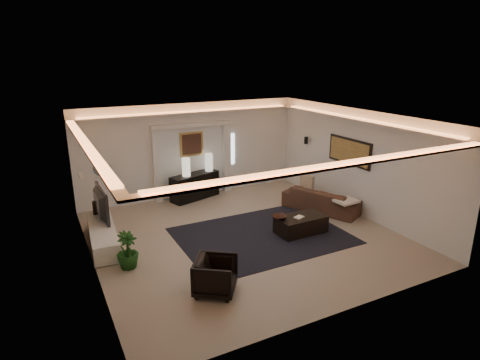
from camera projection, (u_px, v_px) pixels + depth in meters
name	position (u px, v px, depth m)	size (l,w,h in m)	color
floor	(244.00, 236.00, 9.93)	(7.00, 7.00, 0.00)	#9D947F
ceiling	(244.00, 118.00, 9.07)	(7.00, 7.00, 0.00)	white
wall_back	(191.00, 150.00, 12.47)	(7.00, 7.00, 0.00)	white
wall_front	(345.00, 236.00, 6.52)	(7.00, 7.00, 0.00)	white
wall_left	(88.00, 203.00, 7.97)	(7.00, 7.00, 0.00)	white
wall_right	(357.00, 163.00, 11.03)	(7.00, 7.00, 0.00)	white
cove_soffit	(244.00, 131.00, 9.15)	(7.00, 7.00, 0.04)	silver
daylight_slit	(231.00, 149.00, 13.08)	(0.25, 0.03, 1.00)	white
area_rug	(262.00, 236.00, 9.93)	(4.00, 3.00, 0.01)	black
pilaster_left	(157.00, 166.00, 11.99)	(0.22, 0.20, 2.20)	silver
pilaster_right	(227.00, 158.00, 12.99)	(0.22, 0.20, 2.20)	silver
alcove_header	(192.00, 125.00, 12.15)	(2.52, 0.20, 0.12)	silver
painting_frame	(192.00, 144.00, 12.39)	(0.74, 0.04, 0.74)	tan
painting_canvas	(192.00, 144.00, 12.37)	(0.62, 0.02, 0.62)	#4C2D1E
art_panel_frame	(350.00, 152.00, 11.20)	(0.04, 1.64, 0.74)	black
art_panel_gold	(349.00, 152.00, 11.19)	(0.02, 1.50, 0.62)	tan
wall_sconce	(306.00, 140.00, 12.78)	(0.12, 0.12, 0.22)	black
wall_niche	(81.00, 176.00, 9.13)	(0.10, 0.55, 0.04)	silver
console	(195.00, 186.00, 12.43)	(1.57, 0.49, 0.79)	black
lamp_left	(186.00, 166.00, 12.01)	(0.25, 0.25, 0.55)	white
lamp_right	(209.00, 162.00, 12.57)	(0.24, 0.24, 0.54)	beige
media_ledge	(103.00, 235.00, 9.44)	(0.57, 2.27, 0.43)	white
tv	(96.00, 204.00, 9.72)	(0.18, 1.34, 0.77)	black
figurine	(95.00, 207.00, 10.07)	(0.13, 0.13, 0.34)	black
ginger_jar	(102.00, 166.00, 9.02)	(0.41, 0.41, 0.43)	slate
plant	(127.00, 250.00, 8.33)	(0.44, 0.44, 0.79)	#164112
sofa	(322.00, 200.00, 11.50)	(0.85, 2.18, 0.64)	#432F1D
throw_blanket	(346.00, 201.00, 10.72)	(0.58, 0.48, 0.06)	#FFECC2
throw_pillow	(307.00, 182.00, 12.34)	(0.13, 0.43, 0.43)	#CEB18B
coffee_table	(301.00, 225.00, 10.06)	(1.23, 0.67, 0.46)	black
bowl	(280.00, 218.00, 9.84)	(0.34, 0.34, 0.08)	black
magazine	(299.00, 218.00, 9.92)	(0.24, 0.17, 0.03)	beige
armchair	(216.00, 276.00, 7.46)	(0.74, 0.76, 0.69)	black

